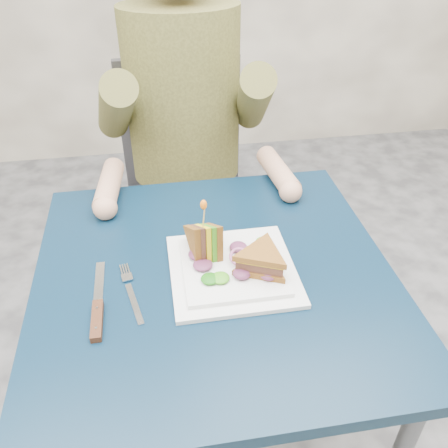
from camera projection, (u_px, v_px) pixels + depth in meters
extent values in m
cube|color=black|center=(215.00, 277.00, 1.01)|extent=(0.75, 0.75, 0.03)
cylinder|color=#595B5E|center=(96.00, 307.00, 1.44)|extent=(0.04, 0.04, 0.70)
cylinder|color=#595B5E|center=(300.00, 283.00, 1.52)|extent=(0.04, 0.04, 0.70)
cube|color=#47474C|center=(189.00, 209.00, 1.68)|extent=(0.42, 0.40, 0.04)
cube|color=#47474C|center=(180.00, 123.00, 1.68)|extent=(0.42, 0.03, 0.46)
cylinder|color=#47474C|center=(146.00, 296.00, 1.66)|extent=(0.02, 0.02, 0.43)
cylinder|color=#47474C|center=(246.00, 284.00, 1.71)|extent=(0.02, 0.02, 0.43)
cylinder|color=#47474C|center=(143.00, 237.00, 1.93)|extent=(0.02, 0.02, 0.43)
cylinder|color=#47474C|center=(230.00, 229.00, 1.98)|extent=(0.02, 0.02, 0.43)
cylinder|color=brown|center=(183.00, 97.00, 1.42)|extent=(0.34, 0.34, 0.52)
cylinder|color=brown|center=(116.00, 108.00, 1.31)|extent=(0.15, 0.39, 0.31)
cylinder|color=tan|center=(109.00, 186.00, 1.23)|extent=(0.08, 0.20, 0.06)
sphere|color=tan|center=(105.00, 208.00, 1.15)|extent=(0.06, 0.06, 0.06)
cylinder|color=brown|center=(253.00, 100.00, 1.36)|extent=(0.15, 0.39, 0.31)
cylinder|color=tan|center=(278.00, 171.00, 1.28)|extent=(0.08, 0.20, 0.06)
sphere|color=tan|center=(290.00, 191.00, 1.21)|extent=(0.06, 0.06, 0.06)
cube|color=white|center=(233.00, 270.00, 1.00)|extent=(0.26, 0.26, 0.01)
cube|color=white|center=(233.00, 266.00, 0.99)|extent=(0.21, 0.21, 0.01)
cube|color=silver|center=(134.00, 304.00, 0.92)|extent=(0.04, 0.12, 0.00)
cube|color=silver|center=(127.00, 277.00, 0.98)|extent=(0.03, 0.03, 0.00)
cube|color=silver|center=(121.00, 270.00, 1.00)|extent=(0.01, 0.03, 0.00)
cube|color=silver|center=(124.00, 269.00, 1.00)|extent=(0.01, 0.03, 0.00)
cube|color=silver|center=(126.00, 269.00, 1.00)|extent=(0.01, 0.03, 0.00)
cube|color=silver|center=(128.00, 268.00, 1.00)|extent=(0.01, 0.03, 0.00)
cube|color=silver|center=(99.00, 284.00, 0.97)|extent=(0.02, 0.14, 0.00)
cube|color=black|center=(97.00, 320.00, 0.88)|extent=(0.02, 0.10, 0.01)
cylinder|color=silver|center=(97.00, 308.00, 0.90)|extent=(0.01, 0.01, 0.00)
cylinder|color=silver|center=(96.00, 328.00, 0.86)|extent=(0.01, 0.01, 0.00)
cylinder|color=tan|center=(204.00, 216.00, 0.96)|extent=(0.01, 0.01, 0.06)
ellipsoid|color=orange|center=(204.00, 205.00, 0.94)|extent=(0.01, 0.01, 0.02)
torus|color=#9E4C7A|center=(239.00, 257.00, 0.98)|extent=(0.04, 0.04, 0.02)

